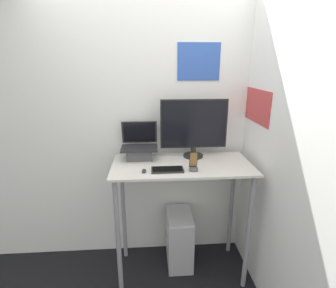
# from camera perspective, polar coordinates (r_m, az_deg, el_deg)

# --- Properties ---
(wall_back) EXTENTS (6.00, 0.06, 2.60)m
(wall_back) POSITION_cam_1_polar(r_m,az_deg,el_deg) (2.52, 2.11, 3.05)
(wall_back) COLOR white
(wall_back) RESTS_ON ground_plane
(wall_side_right) EXTENTS (0.06, 6.00, 2.60)m
(wall_side_right) POSITION_cam_1_polar(r_m,az_deg,el_deg) (2.10, 22.77, -1.20)
(wall_side_right) COLOR white
(wall_side_right) RESTS_ON ground_plane
(desk) EXTENTS (1.18, 0.57, 1.10)m
(desk) POSITION_cam_1_polar(r_m,az_deg,el_deg) (2.31, 2.98, -8.89)
(desk) COLOR beige
(desk) RESTS_ON ground_plane
(laptop) EXTENTS (0.32, 0.27, 0.32)m
(laptop) POSITION_cam_1_polar(r_m,az_deg,el_deg) (2.34, -6.23, -1.09)
(laptop) COLOR #4C4C51
(laptop) RESTS_ON desk
(monitor) EXTENTS (0.59, 0.18, 0.52)m
(monitor) POSITION_cam_1_polar(r_m,az_deg,el_deg) (2.33, 5.66, 3.46)
(monitor) COLOR black
(monitor) RESTS_ON desk
(keyboard) EXTENTS (0.26, 0.13, 0.02)m
(keyboard) POSITION_cam_1_polar(r_m,az_deg,el_deg) (2.09, -0.13, -5.59)
(keyboard) COLOR black
(keyboard) RESTS_ON desk
(mouse) EXTENTS (0.03, 0.06, 0.03)m
(mouse) POSITION_cam_1_polar(r_m,az_deg,el_deg) (2.07, -5.25, -5.83)
(mouse) COLOR #262626
(mouse) RESTS_ON desk
(cell_phone) EXTENTS (0.07, 0.07, 0.16)m
(cell_phone) POSITION_cam_1_polar(r_m,az_deg,el_deg) (2.09, 5.56, -4.63)
(cell_phone) COLOR #4C4C51
(cell_phone) RESTS_ON desk
(computer_tower) EXTENTS (0.23, 0.39, 0.54)m
(computer_tower) POSITION_cam_1_polar(r_m,az_deg,el_deg) (2.73, 2.48, -19.93)
(computer_tower) COLOR silver
(computer_tower) RESTS_ON ground_plane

